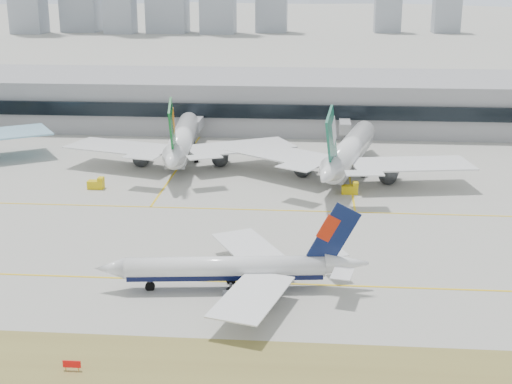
# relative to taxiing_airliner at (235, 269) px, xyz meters

# --- Properties ---
(ground) EXTENTS (3000.00, 3000.00, 0.00)m
(ground) POSITION_rel_taxiing_airliner_xyz_m (2.17, 7.48, -3.33)
(ground) COLOR #A3A299
(ground) RESTS_ON ground
(taxiing_airliner) EXTENTS (41.15, 35.56, 13.82)m
(taxiing_airliner) POSITION_rel_taxiing_airliner_xyz_m (0.00, 0.00, 0.00)
(taxiing_airliner) COLOR white
(taxiing_airliner) RESTS_ON ground
(widebody_eva) EXTENTS (57.04, 56.03, 20.41)m
(widebody_eva) POSITION_rel_taxiing_airliner_xyz_m (-21.29, 72.57, 2.09)
(widebody_eva) COLOR white
(widebody_eva) RESTS_ON ground
(widebody_cathay) EXTENTS (57.04, 56.77, 20.85)m
(widebody_cathay) POSITION_rel_taxiing_airliner_xyz_m (19.48, 63.65, 2.21)
(widebody_cathay) COLOR white
(widebody_cathay) RESTS_ON ground
(terminal) EXTENTS (280.00, 43.10, 15.00)m
(terminal) POSITION_rel_taxiing_airliner_xyz_m (2.17, 122.32, 4.17)
(terminal) COLOR gray
(terminal) RESTS_ON ground
(hold_sign_left) EXTENTS (2.20, 0.15, 1.35)m
(hold_sign_left) POSITION_rel_taxiing_airliner_xyz_m (-17.08, -24.52, -2.45)
(hold_sign_left) COLOR red
(hold_sign_left) RESTS_ON ground
(gse_c) EXTENTS (3.55, 2.00, 2.60)m
(gse_c) POSITION_rel_taxiing_airliner_xyz_m (19.54, 50.04, -2.29)
(gse_c) COLOR #DBBA0B
(gse_c) RESTS_ON ground
(gse_b) EXTENTS (3.55, 2.00, 2.60)m
(gse_b) POSITION_rel_taxiing_airliner_xyz_m (-36.17, 49.25, -2.29)
(gse_b) COLOR #DBBA0B
(gse_b) RESTS_ON ground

